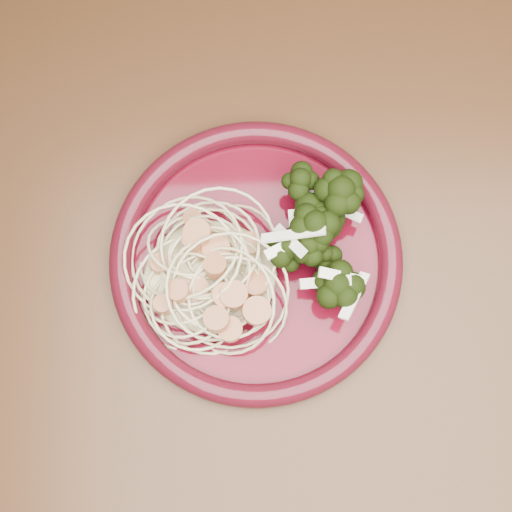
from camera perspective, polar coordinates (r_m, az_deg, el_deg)
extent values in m
plane|color=#56321D|center=(1.39, -0.25, -4.77)|extent=(3.50, 3.50, 0.00)
cube|color=#472814|center=(0.68, -0.52, 5.08)|extent=(1.20, 0.80, 0.04)
cylinder|color=#4B0613|center=(0.64, 0.00, -0.37)|extent=(0.33, 0.33, 0.01)
torus|color=#4B0E19|center=(0.63, 0.00, -0.19)|extent=(0.33, 0.33, 0.02)
ellipsoid|color=beige|center=(0.62, -3.75, -1.47)|extent=(0.15, 0.14, 0.03)
ellipsoid|color=black|center=(0.62, 4.58, 1.97)|extent=(0.12, 0.15, 0.05)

